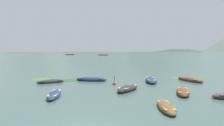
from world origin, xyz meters
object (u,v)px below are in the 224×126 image
at_px(mooring_buoy, 114,84).
at_px(rowboat_6, 91,79).
at_px(rowboat_5, 183,92).
at_px(rowboat_0, 51,81).
at_px(ferry_1, 103,55).
at_px(rowboat_1, 128,88).
at_px(rowboat_2, 151,80).
at_px(rowboat_7, 190,80).
at_px(rowboat_3, 54,95).
at_px(ferry_2, 70,55).
at_px(rowboat_4, 166,107).

bearing_deg(mooring_buoy, rowboat_6, 142.72).
bearing_deg(rowboat_5, rowboat_0, 161.92).
bearing_deg(ferry_1, rowboat_1, -81.69).
height_order(rowboat_2, rowboat_7, rowboat_2).
bearing_deg(rowboat_7, rowboat_0, -170.79).
bearing_deg(ferry_1, rowboat_3, -84.13).
relative_size(rowboat_1, rowboat_3, 1.01).
bearing_deg(rowboat_7, ferry_2, 112.77).
bearing_deg(rowboat_6, ferry_1, 96.80).
height_order(rowboat_0, ferry_1, ferry_1).
xyz_separation_m(rowboat_3, ferry_1, (-16.77, 163.19, 0.27)).
distance_m(rowboat_2, mooring_buoy, 5.22).
xyz_separation_m(rowboat_5, ferry_2, (-66.88, 175.17, 0.25)).
xyz_separation_m(rowboat_0, rowboat_3, (3.35, -6.96, 0.01)).
height_order(rowboat_0, rowboat_4, rowboat_0).
relative_size(rowboat_2, rowboat_5, 1.11).
distance_m(rowboat_5, rowboat_6, 12.44).
bearing_deg(rowboat_2, rowboat_3, -138.27).
bearing_deg(mooring_buoy, ferry_2, 109.36).
xyz_separation_m(rowboat_3, ferry_2, (-55.00, 177.16, 0.27)).
relative_size(rowboat_0, mooring_buoy, 3.02).
relative_size(rowboat_2, rowboat_4, 1.24).
bearing_deg(rowboat_2, mooring_buoy, -154.98).
xyz_separation_m(rowboat_6, rowboat_7, (13.56, 0.94, -0.00)).
height_order(rowboat_0, rowboat_6, rowboat_6).
bearing_deg(ferry_1, rowboat_5, -79.92).
distance_m(rowboat_2, rowboat_7, 5.61).
bearing_deg(rowboat_5, rowboat_6, 145.59).
xyz_separation_m(rowboat_1, rowboat_5, (5.27, -1.11, -0.02)).
height_order(rowboat_6, ferry_1, ferry_1).
bearing_deg(rowboat_4, rowboat_6, 122.89).
height_order(rowboat_4, rowboat_6, rowboat_6).
distance_m(rowboat_3, rowboat_4, 9.73).
bearing_deg(rowboat_5, mooring_buoy, 147.06).
height_order(rowboat_3, rowboat_7, rowboat_7).
distance_m(rowboat_2, rowboat_3, 13.02).
bearing_deg(rowboat_5, rowboat_2, 107.98).
bearing_deg(ferry_2, rowboat_0, -73.12).
height_order(rowboat_6, ferry_2, ferry_2).
xyz_separation_m(rowboat_2, rowboat_3, (-9.72, -8.67, -0.05)).
distance_m(ferry_1, mooring_buoy, 158.23).
relative_size(rowboat_5, mooring_buoy, 3.37).
relative_size(rowboat_0, rowboat_7, 0.79).
bearing_deg(ferry_2, rowboat_1, -70.51).
bearing_deg(rowboat_0, rowboat_4, -37.82).
xyz_separation_m(rowboat_3, rowboat_6, (1.62, 9.02, 0.03)).
bearing_deg(rowboat_3, mooring_buoy, 52.34).
height_order(rowboat_4, ferry_1, ferry_1).
height_order(rowboat_2, rowboat_3, rowboat_2).
height_order(rowboat_0, rowboat_5, rowboat_5).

